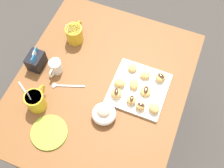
{
  "coord_description": "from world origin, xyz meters",
  "views": [
    {
      "loc": [
        -0.55,
        -0.28,
        1.92
      ],
      "look_at": [
        0.02,
        -0.05,
        0.74
      ],
      "focal_mm": 44.66,
      "sensor_mm": 36.0,
      "label": 1
    }
  ],
  "objects_px": {
    "dining_table": "(101,97)",
    "saucer_lime_left": "(49,132)",
    "beignet_7": "(161,78)",
    "beignet_8": "(131,100)",
    "beignet_4": "(141,106)",
    "coffee_mug_mustard_right": "(75,33)",
    "coffee_mug_mustard_left": "(36,100)",
    "beignet_5": "(145,75)",
    "cream_pitcher_white": "(56,66)",
    "beignet_6": "(116,93)",
    "sugar_caddy": "(36,61)",
    "beignet_1": "(133,68)",
    "beignet_9": "(120,83)",
    "ice_cream_bowl": "(104,113)",
    "beignet_0": "(146,91)",
    "beignet_2": "(154,108)",
    "pastry_plate_square": "(139,89)",
    "beignet_3": "(134,84)"
  },
  "relations": [
    {
      "from": "beignet_4",
      "to": "beignet_9",
      "type": "relative_size",
      "value": 0.77
    },
    {
      "from": "saucer_lime_left",
      "to": "beignet_1",
      "type": "distance_m",
      "value": 0.5
    },
    {
      "from": "dining_table",
      "to": "beignet_2",
      "type": "height_order",
      "value": "beignet_2"
    },
    {
      "from": "beignet_4",
      "to": "beignet_5",
      "type": "height_order",
      "value": "beignet_4"
    },
    {
      "from": "ice_cream_bowl",
      "to": "beignet_9",
      "type": "bearing_deg",
      "value": -3.59
    },
    {
      "from": "coffee_mug_mustard_left",
      "to": "beignet_5",
      "type": "distance_m",
      "value": 0.52
    },
    {
      "from": "ice_cream_bowl",
      "to": "beignet_1",
      "type": "relative_size",
      "value": 2.41
    },
    {
      "from": "beignet_0",
      "to": "beignet_9",
      "type": "relative_size",
      "value": 1.0
    },
    {
      "from": "ice_cream_bowl",
      "to": "beignet_8",
      "type": "relative_size",
      "value": 2.4
    },
    {
      "from": "beignet_5",
      "to": "beignet_8",
      "type": "bearing_deg",
      "value": 173.53
    },
    {
      "from": "dining_table",
      "to": "coffee_mug_mustard_right",
      "type": "bearing_deg",
      "value": 47.83
    },
    {
      "from": "beignet_4",
      "to": "beignet_8",
      "type": "xyz_separation_m",
      "value": [
        0.01,
        0.05,
        0.0
      ]
    },
    {
      "from": "coffee_mug_mustard_right",
      "to": "beignet_6",
      "type": "xyz_separation_m",
      "value": [
        -0.23,
        -0.32,
        -0.01
      ]
    },
    {
      "from": "beignet_9",
      "to": "beignet_2",
      "type": "bearing_deg",
      "value": -108.68
    },
    {
      "from": "dining_table",
      "to": "coffee_mug_mustard_left",
      "type": "height_order",
      "value": "coffee_mug_mustard_left"
    },
    {
      "from": "beignet_5",
      "to": "beignet_6",
      "type": "relative_size",
      "value": 1.0
    },
    {
      "from": "sugar_caddy",
      "to": "beignet_5",
      "type": "bearing_deg",
      "value": -76.59
    },
    {
      "from": "ice_cream_bowl",
      "to": "beignet_7",
      "type": "height_order",
      "value": "ice_cream_bowl"
    },
    {
      "from": "pastry_plate_square",
      "to": "beignet_0",
      "type": "height_order",
      "value": "beignet_0"
    },
    {
      "from": "sugar_caddy",
      "to": "beignet_3",
      "type": "xyz_separation_m",
      "value": [
        0.06,
        -0.49,
        -0.01
      ]
    },
    {
      "from": "cream_pitcher_white",
      "to": "beignet_4",
      "type": "distance_m",
      "value": 0.46
    },
    {
      "from": "cream_pitcher_white",
      "to": "sugar_caddy",
      "type": "relative_size",
      "value": 0.99
    },
    {
      "from": "beignet_5",
      "to": "beignet_7",
      "type": "distance_m",
      "value": 0.07
    },
    {
      "from": "pastry_plate_square",
      "to": "beignet_9",
      "type": "xyz_separation_m",
      "value": [
        -0.02,
        0.09,
        0.03
      ]
    },
    {
      "from": "ice_cream_bowl",
      "to": "beignet_3",
      "type": "xyz_separation_m",
      "value": [
        0.19,
        -0.08,
        -0.0
      ]
    },
    {
      "from": "beignet_5",
      "to": "beignet_9",
      "type": "bearing_deg",
      "value": 130.71
    },
    {
      "from": "cream_pitcher_white",
      "to": "beignet_6",
      "type": "xyz_separation_m",
      "value": [
        -0.03,
        -0.33,
        -0.0
      ]
    },
    {
      "from": "beignet_1",
      "to": "coffee_mug_mustard_left",
      "type": "bearing_deg",
      "value": 134.08
    },
    {
      "from": "coffee_mug_mustard_left",
      "to": "coffee_mug_mustard_right",
      "type": "xyz_separation_m",
      "value": [
        0.41,
        0.0,
        -0.0
      ]
    },
    {
      "from": "coffee_mug_mustard_left",
      "to": "coffee_mug_mustard_right",
      "type": "relative_size",
      "value": 1.07
    },
    {
      "from": "dining_table",
      "to": "saucer_lime_left",
      "type": "relative_size",
      "value": 5.91
    },
    {
      "from": "beignet_6",
      "to": "beignet_4",
      "type": "bearing_deg",
      "value": -98.59
    },
    {
      "from": "cream_pitcher_white",
      "to": "beignet_0",
      "type": "xyz_separation_m",
      "value": [
        0.04,
        -0.45,
        -0.01
      ]
    },
    {
      "from": "coffee_mug_mustard_right",
      "to": "beignet_5",
      "type": "height_order",
      "value": "coffee_mug_mustard_right"
    },
    {
      "from": "beignet_0",
      "to": "coffee_mug_mustard_right",
      "type": "bearing_deg",
      "value": 69.06
    },
    {
      "from": "beignet_4",
      "to": "beignet_7",
      "type": "relative_size",
      "value": 0.82
    },
    {
      "from": "sugar_caddy",
      "to": "beignet_4",
      "type": "distance_m",
      "value": 0.56
    },
    {
      "from": "saucer_lime_left",
      "to": "beignet_9",
      "type": "bearing_deg",
      "value": -31.9
    },
    {
      "from": "beignet_3",
      "to": "beignet_4",
      "type": "bearing_deg",
      "value": -145.53
    },
    {
      "from": "saucer_lime_left",
      "to": "beignet_7",
      "type": "xyz_separation_m",
      "value": [
        0.43,
        -0.38,
        0.03
      ]
    },
    {
      "from": "pastry_plate_square",
      "to": "beignet_1",
      "type": "relative_size",
      "value": 5.66
    },
    {
      "from": "coffee_mug_mustard_right",
      "to": "cream_pitcher_white",
      "type": "distance_m",
      "value": 0.21
    },
    {
      "from": "beignet_2",
      "to": "beignet_4",
      "type": "bearing_deg",
      "value": 101.49
    },
    {
      "from": "pastry_plate_square",
      "to": "sugar_caddy",
      "type": "height_order",
      "value": "sugar_caddy"
    },
    {
      "from": "dining_table",
      "to": "beignet_7",
      "type": "height_order",
      "value": "beignet_7"
    },
    {
      "from": "beignet_8",
      "to": "beignet_7",
      "type": "bearing_deg",
      "value": -28.48
    },
    {
      "from": "cream_pitcher_white",
      "to": "beignet_1",
      "type": "height_order",
      "value": "cream_pitcher_white"
    },
    {
      "from": "beignet_1",
      "to": "beignet_5",
      "type": "relative_size",
      "value": 0.91
    },
    {
      "from": "coffee_mug_mustard_left",
      "to": "beignet_5",
      "type": "height_order",
      "value": "coffee_mug_mustard_left"
    },
    {
      "from": "dining_table",
      "to": "beignet_4",
      "type": "distance_m",
      "value": 0.28
    }
  ]
}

